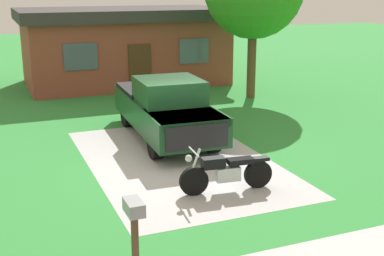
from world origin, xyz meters
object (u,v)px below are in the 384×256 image
motorcycle (226,172)px  mailbox (134,217)px  pickup_truck (165,107)px  neighbor_house (125,45)px

motorcycle → mailbox: size_ratio=1.76×
mailbox → motorcycle: bearing=41.4°
pickup_truck → neighbor_house: neighbor_house is taller
motorcycle → pickup_truck: size_ratio=0.39×
mailbox → neighbor_house: size_ratio=0.13×
pickup_truck → motorcycle: bearing=-91.8°
pickup_truck → mailbox: (-2.98, -7.09, 0.03)m
motorcycle → mailbox: 3.82m
mailbox → neighbor_house: bearing=75.6°
motorcycle → pickup_truck: bearing=88.2°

